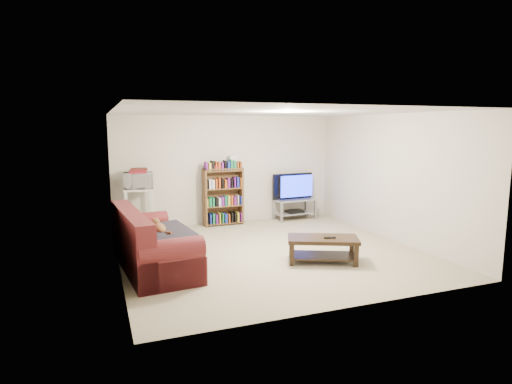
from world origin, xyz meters
name	(u,v)px	position (x,y,z in m)	size (l,w,h in m)	color
floor	(269,252)	(0.00, 0.00, 0.00)	(5.00, 5.00, 0.00)	tan
ceiling	(270,112)	(0.00, 0.00, 2.40)	(5.00, 5.00, 0.00)	white
wall_back	(227,170)	(0.00, 2.50, 1.20)	(5.00, 5.00, 0.00)	beige
wall_front	(352,210)	(0.00, -2.50, 1.20)	(5.00, 5.00, 0.00)	beige
wall_left	(116,191)	(-2.50, 0.00, 1.20)	(5.00, 5.00, 0.00)	beige
wall_right	(391,177)	(2.50, 0.00, 1.20)	(5.00, 5.00, 0.00)	beige
sofa	(149,248)	(-2.07, -0.19, 0.32)	(1.14, 2.24, 0.92)	maroon
blanket	(163,235)	(-1.87, -0.32, 0.54)	(0.83, 1.08, 0.10)	#232028
cat	(160,228)	(-1.89, -0.12, 0.60)	(0.24, 0.59, 0.18)	brown
coffee_table	(323,245)	(0.58, -0.83, 0.28)	(1.24, 0.97, 0.41)	black
remote	(330,238)	(0.65, -0.92, 0.42)	(0.18, 0.05, 0.02)	black
tv_stand	(295,206)	(1.56, 2.23, 0.33)	(0.99, 0.51, 0.48)	#999EA3
television	(295,186)	(1.56, 2.23, 0.78)	(1.03, 0.14, 0.60)	black
dvd_player	(295,211)	(1.56, 2.23, 0.19)	(0.38, 0.27, 0.06)	black
bookshelf	(223,196)	(-0.16, 2.28, 0.65)	(0.88, 0.29, 1.26)	brown
shelf_clutter	(227,163)	(-0.07, 2.29, 1.37)	(0.64, 0.21, 0.28)	silver
microwave_stand	(139,205)	(-1.97, 2.14, 0.59)	(0.62, 0.47, 0.93)	silver
microwave	(138,181)	(-1.97, 2.14, 1.08)	(0.57, 0.39, 0.32)	silver
game_boxes	(138,172)	(-1.97, 2.14, 1.27)	(0.34, 0.29, 0.05)	maroon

